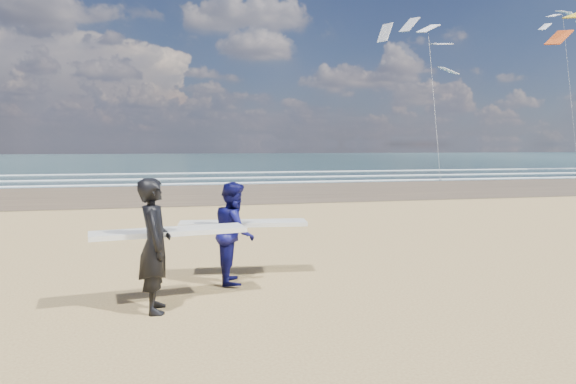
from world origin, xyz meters
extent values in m
cube|color=brown|center=(20.00, 18.00, 0.01)|extent=(220.00, 12.00, 0.01)
cube|color=#173134|center=(20.00, 72.00, 0.01)|extent=(220.00, 100.00, 0.02)
cube|color=white|center=(20.00, 22.80, 0.05)|extent=(220.00, 0.50, 0.05)
cube|color=white|center=(20.00, 27.50, 0.05)|extent=(220.00, 0.50, 0.05)
cube|color=white|center=(20.00, 34.00, 0.05)|extent=(220.00, 0.50, 0.05)
imported|color=black|center=(-1.60, -0.08, 0.93)|extent=(0.47, 0.69, 1.86)
cube|color=silver|center=(-1.40, 0.27, 1.05)|extent=(2.25, 0.83, 0.07)
imported|color=#0D0D4A|center=(-0.34, 1.17, 0.85)|extent=(0.72, 0.88, 1.70)
cube|color=silver|center=(-0.14, 1.52, 0.94)|extent=(2.24, 0.76, 0.07)
cube|color=slate|center=(15.49, 22.33, 0.05)|extent=(0.12, 0.12, 0.10)
camera|label=1|loc=(-1.39, -7.28, 2.32)|focal=32.00mm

